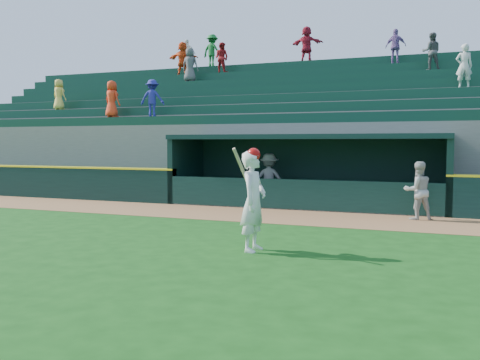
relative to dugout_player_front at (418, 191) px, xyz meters
The scene contains 9 objects.
ground 6.91m from the dugout_player_front, 123.39° to the right, with size 120.00×120.00×0.00m, color #124310.
warning_track 3.95m from the dugout_player_front, 167.62° to the right, with size 40.00×3.00×0.01m, color brown.
field_wall_left 16.05m from the dugout_player_front, behind, with size 15.50×0.30×1.20m, color black.
wall_stripe_left 16.05m from the dugout_player_front, behind, with size 15.50×0.32×0.06m, color yellow.
dugout_player_front is the anchor object (origin of this frame).
dugout_player_inside 5.61m from the dugout_player_front, 157.48° to the left, with size 1.16×0.67×1.80m, color gray.
dugout 4.44m from the dugout_player_front, 148.92° to the left, with size 9.40×2.80×2.46m.
stands 8.00m from the dugout_player_front, 119.14° to the left, with size 34.50×6.33×7.59m.
batter_at_plate 6.49m from the dugout_player_front, 115.51° to the right, with size 0.53×0.85×2.10m.
Camera 1 is at (4.71, -10.13, 2.19)m, focal length 40.00 mm.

